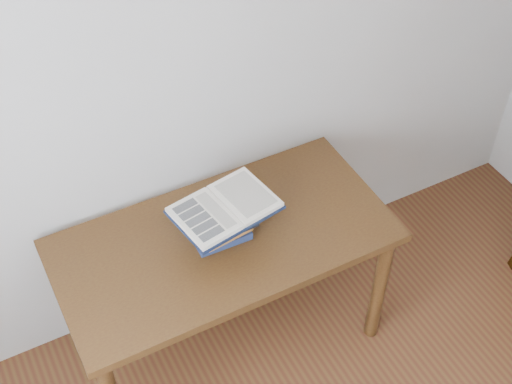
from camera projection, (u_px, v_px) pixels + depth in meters
desk at (224, 254)px, 2.84m from camera, size 1.32×0.66×0.71m
book_stack at (222, 221)px, 2.73m from camera, size 0.24×0.20×0.15m
open_book at (225, 208)px, 2.65m from camera, size 0.42×0.32×0.03m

